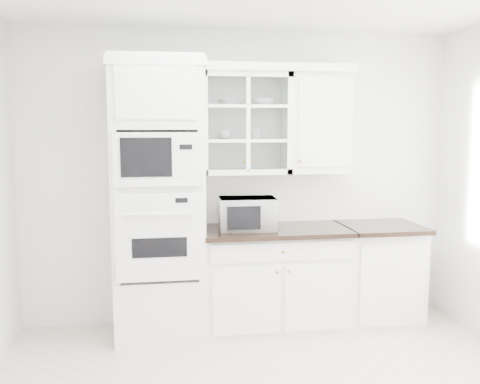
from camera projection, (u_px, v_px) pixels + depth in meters
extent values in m
cube|color=white|center=(239.00, 177.00, 4.99)|extent=(4.00, 0.02, 2.70)
cube|color=white|center=(159.00, 200.00, 4.59)|extent=(0.76, 0.65, 2.40)
cube|color=white|center=(159.00, 237.00, 4.29)|extent=(0.70, 0.03, 0.72)
cube|color=black|center=(160.00, 248.00, 4.28)|extent=(0.44, 0.01, 0.16)
cube|color=white|center=(158.00, 160.00, 4.21)|extent=(0.70, 0.03, 0.43)
cube|color=black|center=(146.00, 157.00, 4.18)|extent=(0.40, 0.01, 0.31)
cube|color=white|center=(274.00, 279.00, 4.86)|extent=(1.30, 0.60, 0.88)
cube|color=#321E14|center=(276.00, 231.00, 4.77)|extent=(1.32, 0.67, 0.04)
cube|color=white|center=(378.00, 275.00, 5.02)|extent=(0.70, 0.60, 0.88)
cube|color=#321E14|center=(381.00, 227.00, 4.93)|extent=(0.72, 0.67, 0.04)
cube|color=white|center=(245.00, 124.00, 4.78)|extent=(0.80, 0.33, 0.90)
cube|color=white|center=(245.00, 140.00, 4.80)|extent=(0.74, 0.29, 0.02)
cube|color=white|center=(245.00, 107.00, 4.76)|extent=(0.74, 0.29, 0.02)
cube|color=white|center=(318.00, 124.00, 4.89)|extent=(0.55, 0.33, 0.90)
cube|color=white|center=(234.00, 68.00, 4.68)|extent=(2.14, 0.38, 0.07)
imported|color=white|center=(247.00, 213.00, 4.70)|extent=(0.51, 0.43, 0.29)
imported|color=white|center=(231.00, 102.00, 4.72)|extent=(0.28, 0.28, 0.06)
imported|color=white|center=(263.00, 102.00, 4.79)|extent=(0.23, 0.23, 0.06)
imported|color=white|center=(226.00, 134.00, 4.78)|extent=(0.13, 0.13, 0.09)
imported|color=white|center=(256.00, 134.00, 4.80)|extent=(0.10, 0.10, 0.09)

